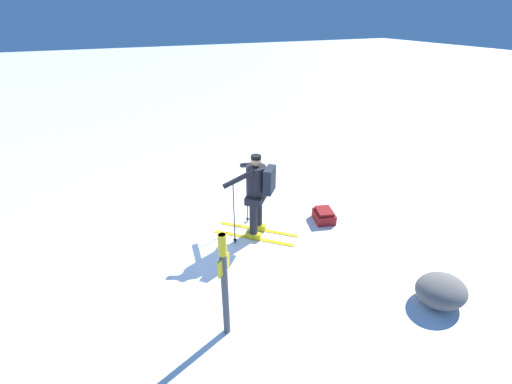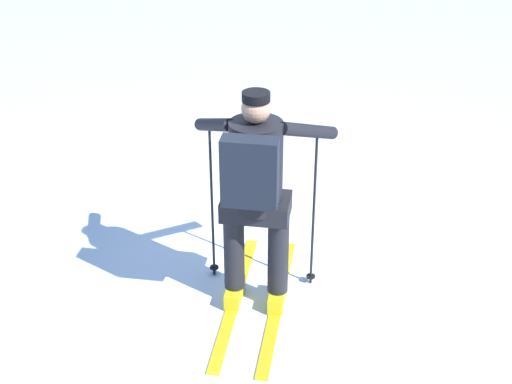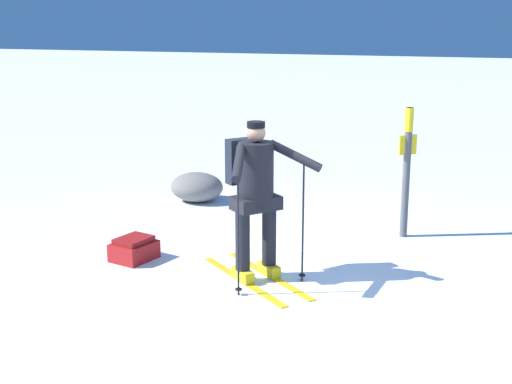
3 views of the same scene
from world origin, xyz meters
name	(u,v)px [view 3 (image 3 of 3)]	position (x,y,z in m)	size (l,w,h in m)	color
ground_plane	(310,290)	(0.00, 0.00, 0.00)	(80.00, 80.00, 0.00)	white
skier	(255,189)	(0.63, -0.14, 0.97)	(1.49, 1.37, 1.66)	gold
dropped_backpack	(134,249)	(2.11, -0.26, 0.12)	(0.49, 0.55, 0.26)	maroon
trail_marker	(407,162)	(-0.68, -2.08, 0.95)	(0.20, 0.17, 1.61)	#4C4C51
rock_boulder	(197,187)	(2.43, -2.85, 0.22)	(0.78, 0.67, 0.43)	slate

